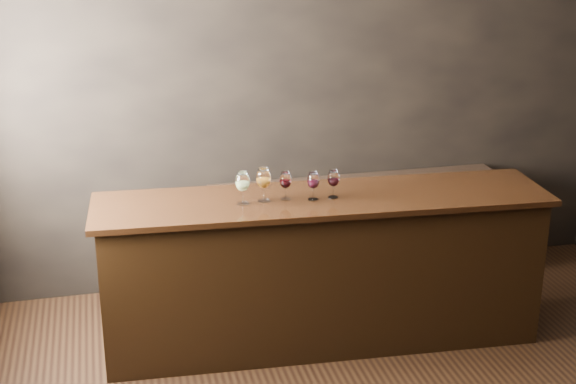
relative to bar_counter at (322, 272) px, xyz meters
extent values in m
cube|color=black|center=(0.10, 1.06, 0.90)|extent=(5.00, 0.02, 2.80)
cube|color=black|center=(0.00, 0.00, 0.00)|extent=(2.87, 0.79, 0.99)
cube|color=black|center=(0.00, 0.00, 0.51)|extent=(2.96, 0.86, 0.04)
cube|color=black|center=(0.52, 0.84, -0.09)|extent=(2.26, 0.40, 0.81)
cylinder|color=white|center=(-0.52, -0.01, 0.54)|extent=(0.07, 0.07, 0.00)
cylinder|color=white|center=(-0.52, -0.01, 0.58)|extent=(0.01, 0.01, 0.08)
ellipsoid|color=white|center=(-0.52, -0.01, 0.68)|extent=(0.09, 0.09, 0.13)
cylinder|color=white|center=(-0.52, -0.01, 0.74)|extent=(0.07, 0.07, 0.01)
ellipsoid|color=#D5DE7E|center=(-0.52, -0.01, 0.66)|extent=(0.07, 0.07, 0.06)
cylinder|color=white|center=(-0.39, 0.01, 0.54)|extent=(0.08, 0.08, 0.00)
cylinder|color=white|center=(-0.39, 0.01, 0.58)|extent=(0.01, 0.01, 0.08)
ellipsoid|color=white|center=(-0.39, 0.01, 0.69)|extent=(0.09, 0.09, 0.13)
cylinder|color=white|center=(-0.39, 0.01, 0.74)|extent=(0.07, 0.07, 0.01)
ellipsoid|color=orange|center=(-0.39, 0.01, 0.66)|extent=(0.07, 0.07, 0.06)
cylinder|color=white|center=(-0.25, 0.01, 0.54)|extent=(0.07, 0.07, 0.00)
cylinder|color=white|center=(-0.25, 0.01, 0.57)|extent=(0.01, 0.01, 0.07)
ellipsoid|color=white|center=(-0.25, 0.01, 0.66)|extent=(0.08, 0.08, 0.11)
cylinder|color=white|center=(-0.25, 0.01, 0.71)|extent=(0.06, 0.06, 0.01)
ellipsoid|color=black|center=(-0.25, 0.01, 0.64)|extent=(0.06, 0.06, 0.05)
cylinder|color=white|center=(-0.08, -0.04, 0.54)|extent=(0.07, 0.07, 0.00)
cylinder|color=white|center=(-0.08, -0.04, 0.57)|extent=(0.01, 0.01, 0.07)
ellipsoid|color=white|center=(-0.08, -0.04, 0.66)|extent=(0.08, 0.08, 0.11)
cylinder|color=white|center=(-0.08, -0.04, 0.71)|extent=(0.06, 0.06, 0.01)
ellipsoid|color=black|center=(-0.08, -0.04, 0.64)|extent=(0.06, 0.06, 0.05)
cylinder|color=white|center=(0.06, -0.03, 0.54)|extent=(0.07, 0.07, 0.00)
cylinder|color=white|center=(0.06, -0.03, 0.57)|extent=(0.01, 0.01, 0.07)
ellipsoid|color=white|center=(0.06, -0.03, 0.66)|extent=(0.08, 0.08, 0.11)
cylinder|color=white|center=(0.06, -0.03, 0.71)|extent=(0.06, 0.06, 0.01)
ellipsoid|color=black|center=(0.06, -0.03, 0.64)|extent=(0.06, 0.06, 0.05)
camera|label=1|loc=(-1.34, -4.63, 2.26)|focal=50.00mm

